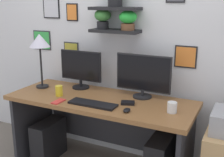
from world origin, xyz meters
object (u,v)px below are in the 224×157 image
desk (103,117)px  keyboard (93,104)px  desk_lamp (40,44)px  cell_phone (58,101)px  computer_tower_left (49,140)px  pen_cup (59,91)px  monitor_left (81,68)px  scissors_tray (128,103)px  computer_mouse (127,110)px  coffee_mug (172,107)px  monitor_right (143,75)px

desk → keyboard: 0.32m
desk_lamp → cell_phone: 0.69m
computer_tower_left → pen_cup: bearing=-14.9°
monitor_left → scissors_tray: monitor_left is taller
monitor_left → computer_mouse: bearing=-30.5°
coffee_mug → computer_tower_left: (-1.30, -0.00, -0.59)m
keyboard → coffee_mug: 0.69m
scissors_tray → coffee_mug: bearing=-3.0°
monitor_right → computer_mouse: size_ratio=5.93×
monitor_right → cell_phone: bearing=-143.8°
monitor_right → coffee_mug: 0.47m
computer_mouse → monitor_right: bearing=92.0°
monitor_left → monitor_right: size_ratio=0.88×
keyboard → computer_mouse: (0.34, -0.02, 0.01)m
scissors_tray → monitor_left: bearing=159.2°
computer_mouse → cell_phone: size_ratio=0.64×
desk_lamp → coffee_mug: bearing=-3.7°
computer_mouse → cell_phone: (-0.65, -0.05, -0.01)m
keyboard → pen_cup: size_ratio=4.40×
desk → keyboard: keyboard is taller
desk → pen_cup: bearing=-158.3°
cell_phone → coffee_mug: 1.02m
coffee_mug → scissors_tray: size_ratio=0.75×
monitor_left → desk_lamp: size_ratio=0.83×
desk → cell_phone: bearing=-133.9°
pen_cup → desk_lamp: bearing=155.5°
desk_lamp → pen_cup: size_ratio=5.65×
monitor_right → desk_lamp: size_ratio=0.95×
desk → coffee_mug: coffee_mug is taller
keyboard → computer_mouse: computer_mouse is taller
monitor_left → pen_cup: (-0.05, -0.32, -0.16)m
keyboard → scissors_tray: size_ratio=3.67×
monitor_right → computer_mouse: monitor_right is taller
monitor_left → desk: bearing=-25.0°
computer_mouse → desk_lamp: (-1.08, 0.24, 0.45)m
monitor_right → monitor_left: bearing=-180.0°
computer_mouse → computer_tower_left: (-0.96, 0.15, -0.56)m
keyboard → computer_tower_left: 0.85m
monitor_left → monitor_right: 0.69m
pen_cup → computer_mouse: bearing=-7.3°
cell_phone → scissors_tray: bearing=21.9°
monitor_left → computer_tower_left: bearing=-134.9°
desk_lamp → computer_tower_left: (0.11, -0.09, -1.01)m
desk_lamp → pen_cup: bearing=-24.5°
monitor_right → computer_tower_left: monitor_right is taller
coffee_mug → keyboard: bearing=-168.7°
desk → cell_phone: size_ratio=12.66×
monitor_left → keyboard: 0.57m
keyboard → desk_lamp: (-0.74, 0.23, 0.46)m
monitor_right → desk: bearing=-154.9°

